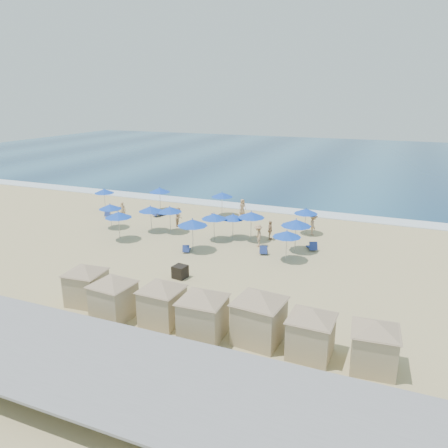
{
  "coord_description": "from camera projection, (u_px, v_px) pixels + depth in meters",
  "views": [
    {
      "loc": [
        13.45,
        -27.14,
        11.61
      ],
      "look_at": [
        0.82,
        3.0,
        1.85
      ],
      "focal_mm": 35.0,
      "sensor_mm": 36.0,
      "label": 1
    }
  ],
  "objects": [
    {
      "name": "ocean",
      "position": [
        328.0,
        159.0,
        80.89
      ],
      "size": [
        160.0,
        80.0,
        0.06
      ],
      "primitive_type": "cube",
      "color": "navy",
      "rests_on": "ground"
    },
    {
      "name": "seawall",
      "position": [
        70.0,
        341.0,
        20.17
      ],
      "size": [
        160.0,
        6.1,
        1.22
      ],
      "color": "gray",
      "rests_on": "ground"
    },
    {
      "name": "beachgoer_4",
      "position": [
        242.0,
        207.0,
        43.66
      ],
      "size": [
        0.83,
        0.91,
        1.56
      ],
      "primitive_type": "imported",
      "rotation": [
        0.0,
        0.0,
        1.01
      ],
      "color": "tan",
      "rests_on": "ground"
    },
    {
      "name": "umbrella_3",
      "position": [
        170.0,
        209.0,
        37.58
      ],
      "size": [
        2.1,
        2.1,
        2.39
      ],
      "color": "#A5A8AD",
      "rests_on": "ground"
    },
    {
      "name": "cabana_5",
      "position": [
        311.0,
        326.0,
        19.8
      ],
      "size": [
        4.16,
        4.16,
        2.61
      ],
      "color": "tan",
      "rests_on": "ground"
    },
    {
      "name": "cabana_6",
      "position": [
        375.0,
        339.0,
        18.82
      ],
      "size": [
        4.08,
        4.08,
        2.57
      ],
      "color": "tan",
      "rests_on": "ground"
    },
    {
      "name": "beach_chair_0",
      "position": [
        109.0,
        214.0,
        43.0
      ],
      "size": [
        0.83,
        1.33,
        0.68
      ],
      "color": "navy",
      "rests_on": "ground"
    },
    {
      "name": "umbrella_13",
      "position": [
        151.0,
        209.0,
        37.82
      ],
      "size": [
        2.09,
        2.09,
        2.38
      ],
      "color": "#A5A8AD",
      "rests_on": "ground"
    },
    {
      "name": "umbrella_2",
      "position": [
        160.0,
        190.0,
        44.8
      ],
      "size": [
        2.18,
        2.18,
        2.48
      ],
      "color": "#A5A8AD",
      "rests_on": "ground"
    },
    {
      "name": "umbrella_8",
      "position": [
        233.0,
        217.0,
        36.07
      ],
      "size": [
        1.89,
        1.89,
        2.15
      ],
      "color": "#A5A8AD",
      "rests_on": "ground"
    },
    {
      "name": "beach_chair_1",
      "position": [
        158.0,
        214.0,
        43.13
      ],
      "size": [
        1.05,
        1.49,
        0.75
      ],
      "color": "navy",
      "rests_on": "ground"
    },
    {
      "name": "beachgoer_3",
      "position": [
        313.0,
        224.0,
        37.18
      ],
      "size": [
        1.07,
        1.38,
        1.87
      ],
      "primitive_type": "imported",
      "rotation": [
        0.0,
        0.0,
        1.92
      ],
      "color": "tan",
      "rests_on": "ground"
    },
    {
      "name": "beachgoer_5",
      "position": [
        258.0,
        236.0,
        34.36
      ],
      "size": [
        1.06,
        1.33,
        1.81
      ],
      "primitive_type": "imported",
      "rotation": [
        0.0,
        0.0,
        5.1
      ],
      "color": "tan",
      "rests_on": "ground"
    },
    {
      "name": "cabana_3",
      "position": [
        203.0,
        307.0,
        21.33
      ],
      "size": [
        4.44,
        4.44,
        2.79
      ],
      "color": "tan",
      "rests_on": "ground"
    },
    {
      "name": "umbrella_11",
      "position": [
        287.0,
        234.0,
        31.09
      ],
      "size": [
        2.07,
        2.07,
        2.35
      ],
      "color": "#A5A8AD",
      "rests_on": "ground"
    },
    {
      "name": "trash_bin",
      "position": [
        180.0,
        272.0,
        28.61
      ],
      "size": [
        0.96,
        0.96,
        0.84
      ],
      "primitive_type": "cube",
      "rotation": [
        0.0,
        0.0,
        -0.16
      ],
      "color": "black",
      "rests_on": "ground"
    },
    {
      "name": "umbrella_10",
      "position": [
        296.0,
        223.0,
        32.93
      ],
      "size": [
        2.31,
        2.31,
        2.63
      ],
      "color": "#A5A8AD",
      "rests_on": "ground"
    },
    {
      "name": "umbrella_9",
      "position": [
        306.0,
        211.0,
        37.18
      ],
      "size": [
        2.05,
        2.05,
        2.34
      ],
      "color": "#A5A8AD",
      "rests_on": "ground"
    },
    {
      "name": "umbrella_0",
      "position": [
        104.0,
        191.0,
        45.0
      ],
      "size": [
        2.02,
        2.02,
        2.3
      ],
      "color": "#A5A8AD",
      "rests_on": "ground"
    },
    {
      "name": "beach_chair_4",
      "position": [
        263.0,
        250.0,
        33.04
      ],
      "size": [
        0.94,
        1.43,
        0.72
      ],
      "color": "navy",
      "rests_on": "ground"
    },
    {
      "name": "beachgoer_1",
      "position": [
        179.0,
        217.0,
        39.79
      ],
      "size": [
        0.82,
        0.96,
        1.71
      ],
      "primitive_type": "imported",
      "rotation": [
        0.0,
        0.0,
        1.81
      ],
      "color": "tan",
      "rests_on": "ground"
    },
    {
      "name": "beach_chair_2",
      "position": [
        216.0,
        218.0,
        41.75
      ],
      "size": [
        1.05,
        1.41,
        0.71
      ],
      "color": "navy",
      "rests_on": "ground"
    },
    {
      "name": "beach_chair_5",
      "position": [
        312.0,
        247.0,
        33.8
      ],
      "size": [
        1.14,
        1.52,
        0.76
      ],
      "color": "navy",
      "rests_on": "ground"
    },
    {
      "name": "ground",
      "position": [
        198.0,
        257.0,
        32.29
      ],
      "size": [
        160.0,
        160.0,
        0.0
      ],
      "primitive_type": "plane",
      "color": "tan",
      "rests_on": "ground"
    },
    {
      "name": "beach_chair_3",
      "position": [
        186.0,
        249.0,
        33.38
      ],
      "size": [
        0.89,
        1.27,
        0.64
      ],
      "color": "navy",
      "rests_on": "ground"
    },
    {
      "name": "surf_line",
      "position": [
        263.0,
        208.0,
        45.98
      ],
      "size": [
        160.0,
        2.5,
        0.08
      ],
      "primitive_type": "cube",
      "color": "white",
      "rests_on": "ground"
    },
    {
      "name": "cabana_1",
      "position": [
        113.0,
        291.0,
        23.25
      ],
      "size": [
        4.2,
        4.2,
        2.65
      ],
      "color": "tan",
      "rests_on": "ground"
    },
    {
      "name": "umbrella_6",
      "position": [
        193.0,
        223.0,
        33.01
      ],
      "size": [
        2.31,
        2.31,
        2.62
      ],
      "color": "#A5A8AD",
      "rests_on": "ground"
    },
    {
      "name": "umbrella_4",
      "position": [
        222.0,
        195.0,
        42.85
      ],
      "size": [
        2.15,
        2.15,
        2.45
      ],
      "color": "#A5A8AD",
      "rests_on": "ground"
    },
    {
      "name": "umbrella_1",
      "position": [
        110.0,
        207.0,
        38.85
      ],
      "size": [
        2.01,
        2.01,
        2.29
      ],
      "color": "#A5A8AD",
      "rests_on": "ground"
    },
    {
      "name": "cabana_4",
      "position": [
        259.0,
        310.0,
        20.94
      ],
      "size": [
        4.64,
        4.64,
        2.92
      ],
      "color": "tan",
      "rests_on": "ground"
    },
    {
      "name": "umbrella_5",
      "position": [
        214.0,
        216.0,
        35.52
      ],
      "size": [
        2.08,
        2.08,
        2.37
      ],
      "color": "#A5A8AD",
      "rests_on": "ground"
    },
    {
      "name": "umbrella_7",
      "position": [
        251.0,
        215.0,
        35.49
      ],
      "size": [
        2.21,
        2.21,
        2.52
      ],
      "color": "#A5A8AD",
      "rests_on": "ground"
    },
    {
      "name": "beachgoer_0",
      "position": [
        123.0,
        210.0,
        42.17
      ],
      "size": [
        0.68,
        0.54,
        1.64
      ],
      "primitive_type": "imported",
      "rotation": [
        0.0,
        0.0,
        3.42
      ],
      "color": "tan",
      "rests_on": "ground"
    },
    {
      "name": "cabana_2",
      "position": [
        162.0,
        296.0,
        22.66
      ],
      "size": [
        4.22,
        4.22,
        2.65
      ],
      "color": "tan",
      "rests_on": "ground"
    },
    {
      "name": "cabana_0",
      "position": [
        86.0,
        279.0,
        24.86
      ],
      "size": [
        4.14,
        4.14,
        2.61
      ],
      "color": "tan",
      "rests_on": "ground"
    },
    {
      "name": "beachgoer_2",
      "position": [
        270.0,
        230.0,
        36.03
      ],
      "size": [
        0.66,
        1.02,
        1.61
      ],
      "primitive_type": "imported",
      "rotation": [
        0.0,
        0.0,
        1.88
      ],
      "color": "tan",
      "rests_on": "ground"
    },
    {
      "name": "umbrella_12",
      "position": [
        118.0,
        215.0,
        35.54
      ],
      "size": [
        2.2,
        2.2,
        2.5
      ],
      "color": "#A5A8AD",
      "rests_on": "ground"
    }
  ]
}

